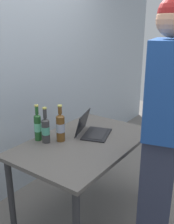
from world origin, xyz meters
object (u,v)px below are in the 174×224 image
at_px(laptop, 92,130).
at_px(beer_bottle_brown, 38,126).
at_px(beer_bottle_dark, 46,129).
at_px(beer_bottle_green, 60,127).
at_px(person_figure, 162,138).

relative_size(laptop, beer_bottle_brown, 1.20).
bearing_deg(laptop, beer_bottle_dark, 149.15).
bearing_deg(beer_bottle_dark, beer_bottle_green, -39.53).
height_order(laptop, beer_bottle_brown, beer_bottle_brown).
xyz_separation_m(laptop, beer_bottle_dark, (-0.36, 0.22, 0.07)).
bearing_deg(person_figure, beer_bottle_brown, 103.15).
distance_m(beer_bottle_brown, person_figure, 1.03).
bearing_deg(beer_bottle_dark, person_figure, -75.85).
height_order(beer_bottle_dark, person_figure, person_figure).
bearing_deg(person_figure, beer_bottle_green, 99.09).
distance_m(laptop, person_figure, 0.72).
xyz_separation_m(laptop, person_figure, (-0.13, -0.69, 0.15)).
relative_size(beer_bottle_dark, person_figure, 0.16).
distance_m(beer_bottle_dark, person_figure, 0.94).
distance_m(laptop, beer_bottle_dark, 0.43).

